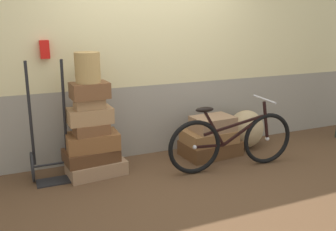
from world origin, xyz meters
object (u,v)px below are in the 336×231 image
Objects in this scene: bicycle at (232,141)px; suitcase_2 at (93,141)px; wicker_basket at (88,67)px; suitcase_8 at (209,136)px; suitcase_4 at (90,115)px; suitcase_9 at (213,124)px; suitcase_5 at (89,103)px; suitcase_3 at (91,129)px; suitcase_7 at (210,148)px; burlap_sack at (246,129)px; suitcase_0 at (96,168)px; suitcase_1 at (91,155)px; suitcase_6 at (90,90)px; luggage_trolley at (51,155)px.

suitcase_2 is at bearing 162.48° from bicycle.
suitcase_8 is at bearing 0.03° from wicker_basket.
suitcase_4 is 1.58m from suitcase_9.
suitcase_2 is 0.45m from suitcase_5.
suitcase_3 is 0.51× the size of suitcase_7.
burlap_sack is (0.63, 0.09, -0.01)m from suitcase_8.
suitcase_0 is 0.77m from suitcase_5.
suitcase_9 is at bearing -7.59° from suitcase_1.
suitcase_4 is at bearing -2.27° from suitcase_1.
wicker_basket is at bearing 88.03° from suitcase_3.
suitcase_9 is (0.04, -0.02, 0.17)m from suitcase_8.
bicycle is at bearing -94.29° from suitcase_7.
suitcase_1 is at bearing 177.58° from suitcase_2.
suitcase_3 is (-0.04, -0.02, 0.47)m from suitcase_0.
suitcase_1 is 1.57× the size of suitcase_3.
suitcase_6 is at bearing -68.97° from suitcase_1.
suitcase_8 is 1.97m from luggage_trolley.
suitcase_5 is 0.61× the size of suitcase_9.
suitcase_1 is 1.53m from suitcase_8.
luggage_trolley is at bearing 173.50° from suitcase_7.
burlap_sack is (0.60, 0.11, -0.18)m from suitcase_9.
suitcase_7 is (1.56, 0.00, -0.75)m from suitcase_5.
bicycle is at bearing -20.03° from suitcase_5.
luggage_trolley is at bearing 175.07° from suitcase_8.
suitcase_8 is at bearing -3.57° from suitcase_5.
suitcase_4 is at bearing 86.87° from wicker_basket.
burlap_sack is at bearing 3.20° from suitcase_2.
suitcase_4 reaches higher than suitcase_3.
suitcase_1 is 0.91× the size of suitcase_8.
suitcase_7 is 1.94m from wicker_basket.
luggage_trolley is at bearing -179.63° from burlap_sack.
suitcase_8 is at bearing -6.88° from suitcase_1.
suitcase_1 is 1.12× the size of burlap_sack.
bicycle is at bearing -21.44° from suitcase_3.
suitcase_3 is 0.28× the size of luggage_trolley.
suitcase_0 is 1.22× the size of burlap_sack.
suitcase_3 reaches higher than burlap_sack.
wicker_basket is at bearing -76.39° from suitcase_1.
burlap_sack is at bearing -2.98° from suitcase_0.
suitcase_6 is 0.25m from wicker_basket.
wicker_basket is 0.24× the size of luggage_trolley.
suitcase_0 is 1.98× the size of wicker_basket.
suitcase_2 is 0.43× the size of luggage_trolley.
suitcase_7 is at bearing 90.76° from bicycle.
suitcase_5 is at bearing 101.33° from suitcase_6.
suitcase_6 is 0.76× the size of burlap_sack.
suitcase_4 is 1.68m from bicycle.
suitcase_6 reaches higher than suitcase_0.
luggage_trolley reaches higher than suitcase_3.
suitcase_6 is 0.62× the size of suitcase_8.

